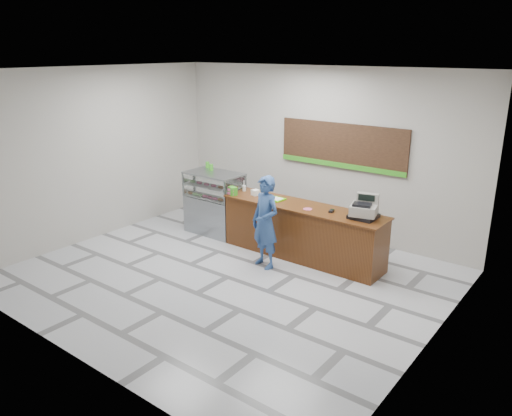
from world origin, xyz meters
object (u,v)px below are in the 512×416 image
Objects in this scene: sales_counter at (302,232)px; serving_tray at (274,199)px; cash_register at (364,209)px; display_case at (215,202)px; customer at (265,222)px.

sales_counter is 0.85m from serving_tray.
display_case is at bearing 165.42° from cash_register.
display_case is 2.06m from customer.
display_case is 3.46m from cash_register.
sales_counter is at bearing 3.10° from serving_tray.
sales_counter is 2.45× the size of display_case.
cash_register is (1.20, 0.05, 0.67)m from sales_counter.
cash_register is 0.33× the size of customer.
customer reaches higher than serving_tray.
cash_register is at bearing 2.34° from sales_counter.
display_case is at bearing -174.48° from serving_tray.
sales_counter is at bearing 0.01° from display_case.
cash_register is (3.42, 0.05, 0.51)m from display_case.
display_case is 1.59m from serving_tray.
sales_counter is 2.23m from display_case.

